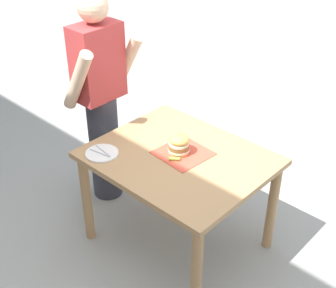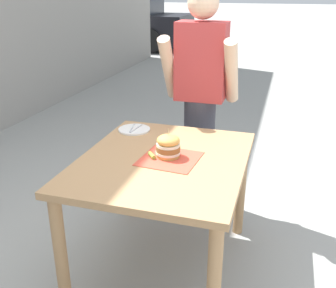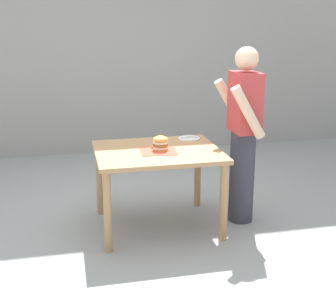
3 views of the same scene
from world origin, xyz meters
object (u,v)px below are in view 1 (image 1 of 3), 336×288
object	(u,v)px
patio_table	(179,170)
diner_across_table	(101,99)
side_plate_with_forks	(102,153)
pickle_spear	(174,159)
sandwich	(179,144)

from	to	relation	value
patio_table	diner_across_table	distance (m)	0.86
side_plate_with_forks	pickle_spear	bearing A→B (deg)	-56.50
sandwich	side_plate_with_forks	distance (m)	0.52
pickle_spear	diner_across_table	size ratio (longest dim) A/B	0.04
patio_table	pickle_spear	world-z (taller)	pickle_spear
sandwich	pickle_spear	xyz separation A→B (m)	(-0.09, -0.04, -0.05)
patio_table	side_plate_with_forks	bearing A→B (deg)	130.37
patio_table	pickle_spear	size ratio (longest dim) A/B	16.04
pickle_spear	side_plate_with_forks	world-z (taller)	pickle_spear
pickle_spear	sandwich	bearing A→B (deg)	24.35
patio_table	sandwich	distance (m)	0.19
side_plate_with_forks	diner_across_table	size ratio (longest dim) A/B	0.13
diner_across_table	sandwich	bearing A→B (deg)	-90.72
side_plate_with_forks	patio_table	bearing A→B (deg)	-49.63
side_plate_with_forks	diner_across_table	bearing A→B (deg)	49.54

